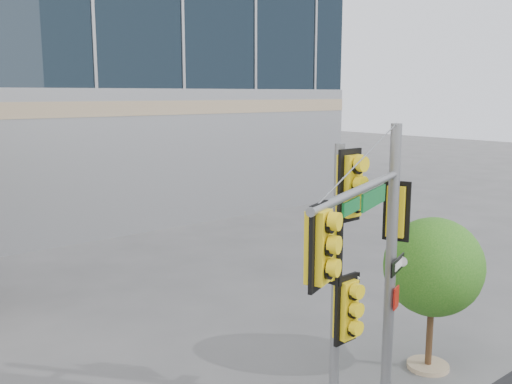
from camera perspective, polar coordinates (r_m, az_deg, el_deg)
main_signal_pole at (r=9.56m, az=11.92°, el=-5.66°), size 3.90×1.83×5.29m
secondary_signal_pole at (r=10.02m, az=8.40°, el=-6.98°), size 0.86×0.64×4.97m
street_tree at (r=12.54m, az=17.33°, el=-7.49°), size 2.11×2.06×3.28m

